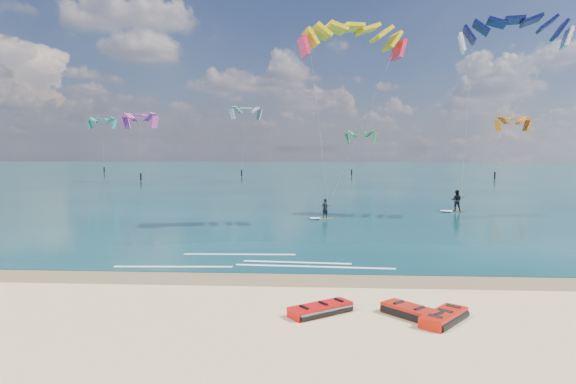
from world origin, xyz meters
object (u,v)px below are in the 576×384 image
Objects in this scene: packed_kite_left at (320,314)px; packed_kite_mid at (416,318)px; kitesurfer_far at (486,107)px; packed_kite_right at (444,323)px; kitesurfer_main at (338,117)px.

packed_kite_mid is at bearing -41.12° from packed_kite_left.
packed_kite_mid is at bearing -102.03° from kitesurfer_far.
packed_kite_right is (4.10, -0.64, 0.00)m from packed_kite_left.
kitesurfer_main is (-2.70, 22.22, 8.15)m from packed_kite_right.
packed_kite_mid is at bearing -106.69° from kitesurfer_main.
kitesurfer_far reaches higher than packed_kite_mid.
packed_kite_mid is 1.14× the size of packed_kite_right.
packed_kite_right is at bearing -100.27° from kitesurfer_far.
packed_kite_right is at bearing -45.37° from packed_kite_left.
kitesurfer_main is 14.12m from kitesurfer_far.
packed_kite_mid is at bearing 103.43° from packed_kite_right.
packed_kite_mid is 0.17× the size of kitesurfer_main.
packed_kite_left is 3.27m from packed_kite_mid.
packed_kite_left is at bearing 118.67° from packed_kite_right.
packed_kite_left is 0.94× the size of packed_kite_mid.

